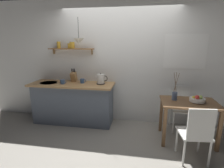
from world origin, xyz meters
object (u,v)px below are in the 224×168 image
Objects in this scene: dining_chair_far at (181,105)px; fruit_bowl at (197,99)px; electric_kettle at (101,79)px; coffee_mug_by_sink at (63,82)px; coffee_mug_spare at (82,81)px; pendant_lamp at (79,41)px; dining_table at (189,109)px; twig_vase at (175,95)px; knife_block at (74,76)px; dining_chair_near at (196,132)px.

fruit_bowl is (0.15, -0.48, 0.30)m from dining_chair_far.
electric_kettle is 0.83m from coffee_mug_by_sink.
coffee_mug_spare is 0.25× the size of pendant_lamp.
electric_kettle reaches higher than dining_table.
pendant_lamp is at bearing 171.83° from twig_vase.
dining_chair_far is 6.91× the size of coffee_mug_spare.
coffee_mug_by_sink is (-2.28, 0.23, 0.12)m from twig_vase.
fruit_bowl is at bearing -9.95° from twig_vase.
twig_vase reaches higher than dining_chair_far.
coffee_mug_by_sink is at bearing 173.67° from fruit_bowl.
knife_block reaches higher than coffee_mug_by_sink.
knife_block is at bearing 139.88° from pendant_lamp.
knife_block reaches higher than fruit_bowl.
pendant_lamp is at bearing 171.54° from fruit_bowl.
twig_vase is 3.83× the size of coffee_mug_by_sink.
coffee_mug_by_sink reaches higher than fruit_bowl.
twig_vase is 1.70× the size of knife_block.
fruit_bowl is 2.31m from coffee_mug_spare.
electric_kettle is at bearing 167.42° from fruit_bowl.
electric_kettle is 0.90m from pendant_lamp.
pendant_lamp is (-2.27, 0.34, 1.00)m from fruit_bowl.
dining_chair_far is at bearing 60.98° from twig_vase.
coffee_mug_by_sink is 0.26× the size of pendant_lamp.
twig_vase is at bearing -10.85° from coffee_mug_spare.
dining_chair_far is 0.58m from twig_vase.
knife_block is 0.27m from coffee_mug_spare.
fruit_bowl is at bearing 0.77° from dining_table.
fruit_bowl is 0.38m from twig_vase.
dining_chair_near is 2.67m from knife_block.
fruit_bowl is 2.57m from knife_block.
pendant_lamp is (0.39, 0.04, 0.85)m from coffee_mug_by_sink.
twig_vase is at bearing 106.92° from dining_chair_near.
knife_block reaches higher than dining_table.
dining_chair_far is 2.49m from pendant_lamp.
dining_chair_near is 1.12m from dining_chair_far.
twig_vase is at bearing 170.05° from fruit_bowl.
coffee_mug_by_sink is (-2.53, 0.30, 0.34)m from dining_table.
pendant_lamp reaches higher than dining_chair_far.
twig_vase is at bearing -8.17° from pendant_lamp.
fruit_bowl is 0.50× the size of pendant_lamp.
knife_block is (-2.12, 0.47, 0.19)m from twig_vase.
knife_block is (-2.34, 1.17, 0.53)m from dining_chair_near.
pendant_lamp reaches higher than coffee_mug_by_sink.
electric_kettle is 1.98× the size of coffee_mug_by_sink.
twig_vase is at bearing -119.02° from dining_chair_far.
dining_table is 1.08× the size of dining_chair_far.
knife_block is 0.83m from pendant_lamp.
dining_table is 2.57m from coffee_mug_by_sink.
electric_kettle reaches higher than fruit_bowl.
pendant_lamp is at bearing -40.12° from knife_block.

